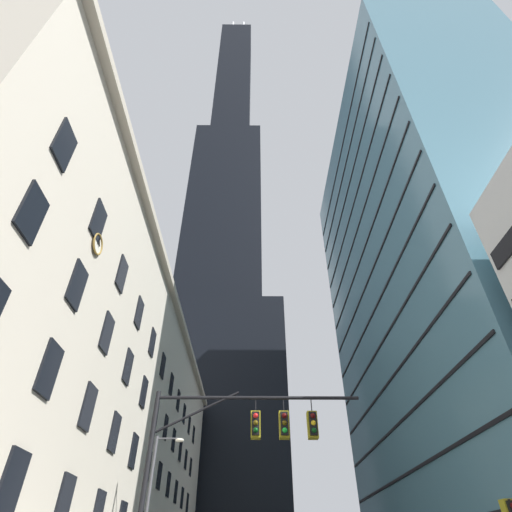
# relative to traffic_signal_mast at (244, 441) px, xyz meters

# --- Properties ---
(station_building) EXTENTS (14.58, 63.60, 24.71)m
(station_building) POSITION_rel_traffic_signal_mast_xyz_m (-15.19, 21.90, 6.73)
(station_building) COLOR beige
(station_building) RESTS_ON ground
(dark_skyscraper) EXTENTS (29.92, 29.92, 222.00)m
(dark_skyscraper) POSITION_rel_traffic_signal_mast_xyz_m (-8.14, 70.90, 62.34)
(dark_skyscraper) COLOR black
(dark_skyscraper) RESTS_ON ground
(glass_office_midrise) EXTENTS (16.33, 39.08, 58.09)m
(glass_office_midrise) POSITION_rel_traffic_signal_mast_xyz_m (21.87, 21.96, 23.44)
(glass_office_midrise) COLOR teal
(glass_office_midrise) RESTS_ON ground
(traffic_signal_mast) EXTENTS (8.64, 0.63, 7.43)m
(traffic_signal_mast) POSITION_rel_traffic_signal_mast_xyz_m (0.00, 0.00, 0.00)
(traffic_signal_mast) COLOR black
(traffic_signal_mast) RESTS_ON sidewalk_left
(street_lamppost) EXTENTS (1.83, 0.32, 8.14)m
(street_lamppost) POSITION_rel_traffic_signal_mast_xyz_m (-5.56, 10.35, -0.69)
(street_lamppost) COLOR #47474C
(street_lamppost) RESTS_ON sidewalk_left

